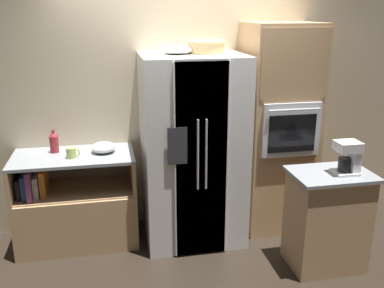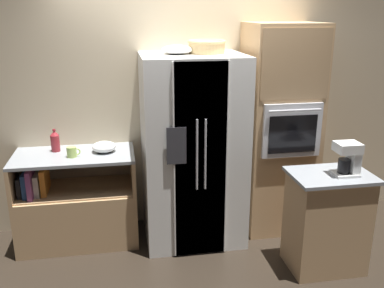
{
  "view_description": "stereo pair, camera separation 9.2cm",
  "coord_description": "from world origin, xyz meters",
  "px_view_note": "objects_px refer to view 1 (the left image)",
  "views": [
    {
      "loc": [
        -0.75,
        -3.84,
        2.26
      ],
      "look_at": [
        0.02,
        -0.01,
        1.02
      ],
      "focal_mm": 40.0,
      "sensor_mm": 36.0,
      "label": 1
    },
    {
      "loc": [
        -0.66,
        -3.86,
        2.26
      ],
      "look_at": [
        0.02,
        -0.01,
        1.02
      ],
      "focal_mm": 40.0,
      "sensor_mm": 36.0,
      "label": 2
    }
  ],
  "objects_px": {
    "wall_oven": "(278,129)",
    "bottle_tall": "(54,142)",
    "coffee_maker": "(349,156)",
    "wicker_basket": "(206,46)",
    "mixing_bowl": "(103,147)",
    "refrigerator": "(193,150)",
    "fruit_bowl": "(177,50)",
    "mug": "(71,153)"
  },
  "relations": [
    {
      "from": "wall_oven",
      "to": "fruit_bowl",
      "type": "xyz_separation_m",
      "value": [
        -1.06,
        -0.04,
        0.83
      ]
    },
    {
      "from": "fruit_bowl",
      "to": "mug",
      "type": "relative_size",
      "value": 2.26
    },
    {
      "from": "bottle_tall",
      "to": "mug",
      "type": "relative_size",
      "value": 1.76
    },
    {
      "from": "bottle_tall",
      "to": "mixing_bowl",
      "type": "distance_m",
      "value": 0.48
    },
    {
      "from": "refrigerator",
      "to": "mug",
      "type": "bearing_deg",
      "value": 179.04
    },
    {
      "from": "wicker_basket",
      "to": "coffee_maker",
      "type": "height_order",
      "value": "wicker_basket"
    },
    {
      "from": "wall_oven",
      "to": "fruit_bowl",
      "type": "bearing_deg",
      "value": -178.02
    },
    {
      "from": "wall_oven",
      "to": "mixing_bowl",
      "type": "relative_size",
      "value": 9.21
    },
    {
      "from": "bottle_tall",
      "to": "mixing_bowl",
      "type": "xyz_separation_m",
      "value": [
        0.47,
        -0.1,
        -0.06
      ]
    },
    {
      "from": "mixing_bowl",
      "to": "mug",
      "type": "bearing_deg",
      "value": -160.26
    },
    {
      "from": "refrigerator",
      "to": "fruit_bowl",
      "type": "distance_m",
      "value": 0.98
    },
    {
      "from": "wall_oven",
      "to": "bottle_tall",
      "type": "distance_m",
      "value": 2.25
    },
    {
      "from": "refrigerator",
      "to": "bottle_tall",
      "type": "relative_size",
      "value": 8.27
    },
    {
      "from": "mug",
      "to": "bottle_tall",
      "type": "bearing_deg",
      "value": 130.46
    },
    {
      "from": "refrigerator",
      "to": "mixing_bowl",
      "type": "xyz_separation_m",
      "value": [
        -0.86,
        0.12,
        0.04
      ]
    },
    {
      "from": "wicker_basket",
      "to": "mixing_bowl",
      "type": "height_order",
      "value": "wicker_basket"
    },
    {
      "from": "bottle_tall",
      "to": "coffee_maker",
      "type": "distance_m",
      "value": 2.73
    },
    {
      "from": "refrigerator",
      "to": "bottle_tall",
      "type": "distance_m",
      "value": 1.35
    },
    {
      "from": "fruit_bowl",
      "to": "refrigerator",
      "type": "bearing_deg",
      "value": -20.12
    },
    {
      "from": "refrigerator",
      "to": "coffee_maker",
      "type": "height_order",
      "value": "refrigerator"
    },
    {
      "from": "refrigerator",
      "to": "mug",
      "type": "height_order",
      "value": "refrigerator"
    },
    {
      "from": "refrigerator",
      "to": "mixing_bowl",
      "type": "relative_size",
      "value": 8.02
    },
    {
      "from": "wall_oven",
      "to": "fruit_bowl",
      "type": "relative_size",
      "value": 7.4
    },
    {
      "from": "refrigerator",
      "to": "wicker_basket",
      "type": "height_order",
      "value": "wicker_basket"
    },
    {
      "from": "wall_oven",
      "to": "bottle_tall",
      "type": "bearing_deg",
      "value": 176.55
    },
    {
      "from": "fruit_bowl",
      "to": "mixing_bowl",
      "type": "bearing_deg",
      "value": 174.11
    },
    {
      "from": "fruit_bowl",
      "to": "bottle_tall",
      "type": "bearing_deg",
      "value": 171.77
    },
    {
      "from": "wicker_basket",
      "to": "mixing_bowl",
      "type": "relative_size",
      "value": 1.55
    },
    {
      "from": "refrigerator",
      "to": "bottle_tall",
      "type": "bearing_deg",
      "value": 170.48
    },
    {
      "from": "refrigerator",
      "to": "wall_oven",
      "type": "height_order",
      "value": "wall_oven"
    },
    {
      "from": "wicker_basket",
      "to": "bottle_tall",
      "type": "bearing_deg",
      "value": 173.8
    },
    {
      "from": "refrigerator",
      "to": "fruit_bowl",
      "type": "xyz_separation_m",
      "value": [
        -0.14,
        0.05,
        0.97
      ]
    },
    {
      "from": "wicker_basket",
      "to": "coffee_maker",
      "type": "xyz_separation_m",
      "value": [
        1.05,
        -0.88,
        -0.86
      ]
    },
    {
      "from": "wall_oven",
      "to": "bottle_tall",
      "type": "xyz_separation_m",
      "value": [
        -2.25,
        0.14,
        -0.04
      ]
    },
    {
      "from": "wall_oven",
      "to": "coffee_maker",
      "type": "bearing_deg",
      "value": -73.27
    },
    {
      "from": "refrigerator",
      "to": "mug",
      "type": "xyz_separation_m",
      "value": [
        -1.15,
        0.02,
        0.04
      ]
    },
    {
      "from": "mixing_bowl",
      "to": "coffee_maker",
      "type": "relative_size",
      "value": 0.81
    },
    {
      "from": "mug",
      "to": "mixing_bowl",
      "type": "height_order",
      "value": "mixing_bowl"
    },
    {
      "from": "wall_oven",
      "to": "wicker_basket",
      "type": "height_order",
      "value": "wall_oven"
    },
    {
      "from": "bottle_tall",
      "to": "mug",
      "type": "distance_m",
      "value": 0.27
    },
    {
      "from": "refrigerator",
      "to": "wicker_basket",
      "type": "distance_m",
      "value": 1.01
    },
    {
      "from": "refrigerator",
      "to": "wicker_basket",
      "type": "bearing_deg",
      "value": 23.76
    }
  ]
}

